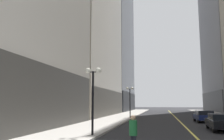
{
  "coord_description": "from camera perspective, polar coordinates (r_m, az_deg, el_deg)",
  "views": [
    {
      "loc": [
        -2.1,
        -5.98,
        2.13
      ],
      "look_at": [
        -9.08,
        28.7,
        7.0
      ],
      "focal_mm": 38.86,
      "sensor_mm": 36.0,
      "label": 1
    }
  ],
  "objects": [
    {
      "name": "car_black",
      "position": [
        21.05,
        24.32,
        -10.99
      ],
      "size": [
        2.02,
        4.65,
        1.32
      ],
      "color": "black",
      "rests_on": "ground"
    },
    {
      "name": "lane_centre_stripe",
      "position": [
        41.09,
        14.54,
        -10.56
      ],
      "size": [
        0.16,
        70.0,
        0.01
      ],
      "primitive_type": "cube",
      "color": "#E5D64C",
      "rests_on": "ground"
    },
    {
      "name": "pedestrian_in_green_parka",
      "position": [
        10.53,
        5.01,
        -14.25
      ],
      "size": [
        0.48,
        0.48,
        1.63
      ],
      "color": "black",
      "rests_on": "ground"
    },
    {
      "name": "street_lamp_left_near",
      "position": [
        15.74,
        -4.51,
        -3.7
      ],
      "size": [
        1.06,
        0.36,
        4.43
      ],
      "color": "black",
      "rests_on": "ground"
    },
    {
      "name": "car_navy",
      "position": [
        29.82,
        20.82,
        -10.05
      ],
      "size": [
        2.0,
        4.19,
        1.32
      ],
      "color": "#141E4C",
      "rests_on": "ground"
    },
    {
      "name": "building_left_far",
      "position": [
        71.33,
        -0.85,
        10.97
      ],
      "size": [
        12.07,
        26.0,
        50.45
      ],
      "color": "#4C515B",
      "rests_on": "ground"
    },
    {
      "name": "street_lamp_left_far",
      "position": [
        34.52,
        4.24,
        -5.95
      ],
      "size": [
        1.06,
        0.36,
        4.43
      ],
      "color": "black",
      "rests_on": "ground"
    },
    {
      "name": "sidewalk_left",
      "position": [
        41.49,
        2.89,
        -10.67
      ],
      "size": [
        4.5,
        78.0,
        0.15
      ],
      "primitive_type": "cube",
      "color": "#ADA8A0",
      "rests_on": "ground"
    },
    {
      "name": "ground_plane",
      "position": [
        41.09,
        14.54,
        -10.57
      ],
      "size": [
        200.0,
        200.0,
        0.0
      ],
      "primitive_type": "plane",
      "color": "#262628"
    },
    {
      "name": "building_left_mid",
      "position": [
        46.22,
        -9.5,
        12.27
      ],
      "size": [
        14.91,
        24.0,
        36.0
      ],
      "color": "#B7AD99",
      "rests_on": "ground"
    }
  ]
}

